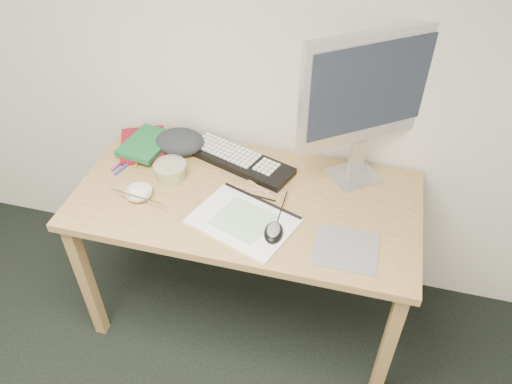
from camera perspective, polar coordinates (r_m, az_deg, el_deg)
desk at (r=2.09m, az=-1.11°, el=-2.25°), size 1.40×0.70×0.75m
mousepad at (r=1.86m, az=10.25°, el=-6.38°), size 0.23×0.21×0.00m
sketchpad at (r=1.92m, az=-1.47°, el=-3.31°), size 0.45×0.39×0.01m
keyboard at (r=2.20m, az=-1.87°, el=3.61°), size 0.52×0.31×0.03m
monitor at (r=1.95m, az=12.61°, el=11.00°), size 0.47×0.36×0.65m
mouse at (r=1.85m, az=2.02°, el=-4.37°), size 0.08×0.12×0.04m
rice_bowl at (r=2.08m, az=-13.24°, el=-0.21°), size 0.14×0.14×0.03m
chopsticks at (r=2.04m, az=-13.52°, el=-0.49°), size 0.23×0.05×0.02m
fruit_tub at (r=2.14m, az=-9.75°, el=2.42°), size 0.18×0.18×0.07m
book_red at (r=2.35m, az=-12.80°, el=5.27°), size 0.28×0.32×0.03m
book_green at (r=2.31m, az=-12.39°, el=5.42°), size 0.22×0.27×0.02m
cloth_lump at (r=2.29m, az=-8.68°, el=5.70°), size 0.23×0.20×0.08m
pencil_pink at (r=2.07m, az=-0.95°, el=0.37°), size 0.19×0.01×0.01m
pencil_tan at (r=2.07m, az=0.34°, el=0.56°), size 0.16×0.11×0.01m
pencil_black at (r=2.03m, az=0.05°, el=-0.46°), size 0.17×0.03×0.01m
marker_blue at (r=2.25m, az=-14.73°, el=2.90°), size 0.05×0.13×0.01m
marker_orange at (r=2.28m, az=-13.34°, el=3.73°), size 0.05×0.13×0.01m
marker_purple at (r=2.28m, az=-15.07°, el=3.36°), size 0.04×0.14×0.01m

